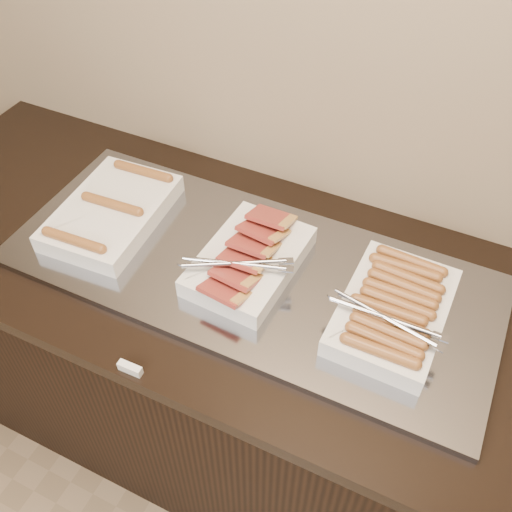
# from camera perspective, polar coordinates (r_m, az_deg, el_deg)

# --- Properties ---
(counter) EXTENTS (2.06, 0.76, 0.90)m
(counter) POSITION_cam_1_polar(r_m,az_deg,el_deg) (1.77, -1.16, -11.15)
(counter) COLOR black
(counter) RESTS_ON ground
(warming_tray) EXTENTS (1.20, 0.50, 0.02)m
(warming_tray) POSITION_cam_1_polar(r_m,az_deg,el_deg) (1.40, -0.76, -1.42)
(warming_tray) COLOR gray
(warming_tray) RESTS_ON counter
(dish_left) EXTENTS (0.26, 0.37, 0.07)m
(dish_left) POSITION_cam_1_polar(r_m,az_deg,el_deg) (1.54, -14.21, 4.31)
(dish_left) COLOR white
(dish_left) RESTS_ON warming_tray
(dish_center) EXTENTS (0.27, 0.34, 0.09)m
(dish_center) POSITION_cam_1_polar(r_m,az_deg,el_deg) (1.36, -0.78, -0.39)
(dish_center) COLOR white
(dish_center) RESTS_ON warming_tray
(dish_right) EXTENTS (0.27, 0.34, 0.08)m
(dish_right) POSITION_cam_1_polar(r_m,az_deg,el_deg) (1.30, 13.55, -5.27)
(dish_right) COLOR white
(dish_right) RESTS_ON warming_tray
(label_holder) EXTENTS (0.05, 0.02, 0.02)m
(label_holder) POSITION_cam_1_polar(r_m,az_deg,el_deg) (1.26, -12.48, -10.92)
(label_holder) COLOR white
(label_holder) RESTS_ON counter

